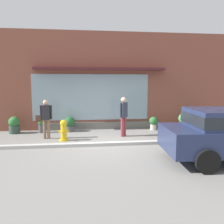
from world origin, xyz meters
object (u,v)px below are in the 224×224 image
(pedestrian_with_handbag, at_px, (46,116))
(potted_plant_near_hydrant, at_px, (14,125))
(fire_hydrant, at_px, (64,130))
(potted_plant_trailing_edge, at_px, (153,123))
(pedestrian_passerby, at_px, (123,113))
(potted_plant_window_center, at_px, (41,126))
(potted_plant_by_entrance, at_px, (184,121))
(potted_plant_corner_tall, at_px, (70,124))

(pedestrian_with_handbag, relative_size, potted_plant_near_hydrant, 2.09)
(fire_hydrant, relative_size, potted_plant_near_hydrant, 1.09)
(potted_plant_trailing_edge, bearing_deg, pedestrian_passerby, -145.04)
(fire_hydrant, xyz_separation_m, pedestrian_passerby, (2.53, 0.44, 0.58))
(fire_hydrant, height_order, potted_plant_window_center, fire_hydrant)
(fire_hydrant, distance_m, potted_plant_by_entrance, 5.98)
(potted_plant_near_hydrant, xyz_separation_m, potted_plant_trailing_edge, (6.62, -0.03, -0.03))
(fire_hydrant, bearing_deg, potted_plant_corner_tall, 85.46)
(potted_plant_trailing_edge, bearing_deg, pedestrian_with_handbag, -166.01)
(potted_plant_trailing_edge, height_order, potted_plant_corner_tall, potted_plant_corner_tall)
(pedestrian_passerby, height_order, potted_plant_window_center, pedestrian_passerby)
(potted_plant_near_hydrant, distance_m, potted_plant_trailing_edge, 6.62)
(potted_plant_by_entrance, distance_m, potted_plant_window_center, 6.94)
(fire_hydrant, xyz_separation_m, potted_plant_near_hydrant, (-2.37, 1.67, -0.04))
(pedestrian_with_handbag, height_order, potted_plant_by_entrance, pedestrian_with_handbag)
(potted_plant_trailing_edge, relative_size, potted_plant_corner_tall, 0.92)
(pedestrian_with_handbag, height_order, potted_plant_near_hydrant, pedestrian_with_handbag)
(pedestrian_with_handbag, relative_size, potted_plant_corner_tall, 2.28)
(potted_plant_by_entrance, xyz_separation_m, potted_plant_window_center, (-6.94, 0.11, -0.11))
(potted_plant_by_entrance, distance_m, potted_plant_trailing_edge, 1.54)
(fire_hydrant, bearing_deg, potted_plant_trailing_edge, 21.15)
(potted_plant_by_entrance, bearing_deg, potted_plant_near_hydrant, 179.10)
(fire_hydrant, distance_m, pedestrian_passerby, 2.63)
(pedestrian_passerby, relative_size, potted_plant_corner_tall, 2.39)
(fire_hydrant, distance_m, potted_plant_near_hydrant, 2.90)
(potted_plant_by_entrance, relative_size, potted_plant_window_center, 1.33)
(pedestrian_with_handbag, bearing_deg, potted_plant_by_entrance, -169.08)
(fire_hydrant, relative_size, pedestrian_passerby, 0.50)
(pedestrian_passerby, relative_size, potted_plant_by_entrance, 2.06)
(pedestrian_passerby, bearing_deg, potted_plant_trailing_edge, 176.83)
(potted_plant_by_entrance, height_order, potted_plant_window_center, potted_plant_by_entrance)
(pedestrian_with_handbag, bearing_deg, potted_plant_window_center, -71.21)
(potted_plant_near_hydrant, distance_m, potted_plant_corner_tall, 2.52)
(pedestrian_with_handbag, bearing_deg, potted_plant_trailing_edge, -165.05)
(potted_plant_by_entrance, bearing_deg, pedestrian_passerby, -161.28)
(pedestrian_passerby, height_order, potted_plant_trailing_edge, pedestrian_passerby)
(potted_plant_near_hydrant, bearing_deg, pedestrian_passerby, -14.11)
(pedestrian_passerby, distance_m, potted_plant_corner_tall, 2.81)
(fire_hydrant, height_order, potted_plant_by_entrance, fire_hydrant)
(pedestrian_with_handbag, relative_size, potted_plant_trailing_edge, 2.48)
(pedestrian_passerby, bearing_deg, potted_plant_near_hydrant, -52.24)
(potted_plant_window_center, bearing_deg, potted_plant_by_entrance, -0.90)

